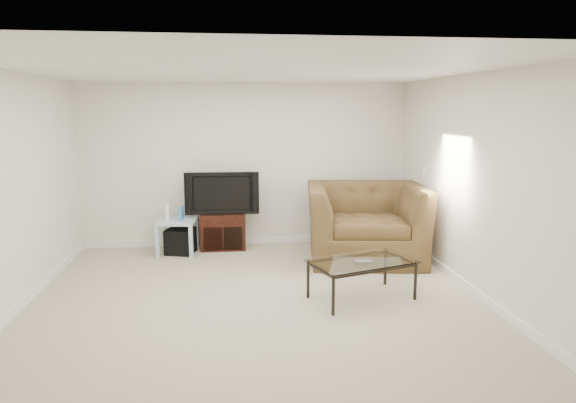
{
  "coord_description": "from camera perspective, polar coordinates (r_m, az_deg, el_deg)",
  "views": [
    {
      "loc": [
        -0.27,
        -5.41,
        2.1
      ],
      "look_at": [
        0.5,
        1.2,
        0.9
      ],
      "focal_mm": 32.0,
      "sensor_mm": 36.0,
      "label": 1
    }
  ],
  "objects": [
    {
      "name": "television",
      "position": [
        7.76,
        -7.33,
        1.04
      ],
      "size": [
        1.02,
        0.22,
        0.63
      ],
      "primitive_type": "imported",
      "rotation": [
        0.0,
        0.0,
        -0.02
      ],
      "color": "black",
      "rests_on": "tv_stand"
    },
    {
      "name": "subwoofer",
      "position": [
        7.75,
        -11.87,
        -4.34
      ],
      "size": [
        0.47,
        0.47,
        0.37
      ],
      "primitive_type": "cube",
      "rotation": [
        0.0,
        0.0,
        -0.29
      ],
      "color": "black",
      "rests_on": "floor"
    },
    {
      "name": "ceiling",
      "position": [
        5.43,
        -3.9,
        14.44
      ],
      "size": [
        5.0,
        5.0,
        0.0
      ],
      "primitive_type": "plane",
      "color": "white",
      "rests_on": "ground"
    },
    {
      "name": "tv_stand",
      "position": [
        7.9,
        -7.23,
        -3.19
      ],
      "size": [
        0.67,
        0.47,
        0.56
      ],
      "primitive_type": null,
      "rotation": [
        0.0,
        0.0,
        0.0
      ],
      "color": "black",
      "rests_on": "floor"
    },
    {
      "name": "game_console",
      "position": [
        7.64,
        -13.22,
        -1.16
      ],
      "size": [
        0.06,
        0.17,
        0.23
      ],
      "primitive_type": "cube",
      "rotation": [
        0.0,
        0.0,
        0.02
      ],
      "color": "white",
      "rests_on": "side_table"
    },
    {
      "name": "recliner",
      "position": [
        7.29,
        8.65,
        -0.89
      ],
      "size": [
        1.75,
        1.26,
        1.42
      ],
      "primitive_type": "imported",
      "rotation": [
        0.0,
        0.0,
        -0.13
      ],
      "color": "brown",
      "rests_on": "floor"
    },
    {
      "name": "plate_back",
      "position": [
        8.02,
        -14.75,
        3.8
      ],
      "size": [
        0.12,
        0.02,
        0.12
      ],
      "primitive_type": "cube",
      "color": "white",
      "rests_on": "wall_back"
    },
    {
      "name": "floor",
      "position": [
        5.8,
        -3.6,
        -11.0
      ],
      "size": [
        5.0,
        5.0,
        0.0
      ],
      "primitive_type": "plane",
      "color": "tan",
      "rests_on": "ground"
    },
    {
      "name": "wall_right",
      "position": [
        6.13,
        20.29,
        1.63
      ],
      "size": [
        0.02,
        5.0,
        2.5
      ],
      "primitive_type": "cube",
      "color": "silver",
      "rests_on": "ground"
    },
    {
      "name": "coffee_table",
      "position": [
        5.85,
        8.17,
        -8.6
      ],
      "size": [
        1.28,
        0.97,
        0.44
      ],
      "primitive_type": null,
      "rotation": [
        0.0,
        0.0,
        0.32
      ],
      "color": "black",
      "rests_on": "floor"
    },
    {
      "name": "side_table",
      "position": [
        7.72,
        -12.15,
        -3.84
      ],
      "size": [
        0.59,
        0.59,
        0.51
      ],
      "primitive_type": null,
      "rotation": [
        0.0,
        0.0,
        -0.12
      ],
      "color": "silver",
      "rests_on": "floor"
    },
    {
      "name": "dvd_player",
      "position": [
        7.82,
        -7.26,
        -1.93
      ],
      "size": [
        0.36,
        0.25,
        0.05
      ],
      "primitive_type": "cube",
      "rotation": [
        0.0,
        0.0,
        0.0
      ],
      "color": "black",
      "rests_on": "tv_stand"
    },
    {
      "name": "game_case",
      "position": [
        7.61,
        -11.81,
        -1.29
      ],
      "size": [
        0.07,
        0.15,
        0.2
      ],
      "primitive_type": "cube",
      "rotation": [
        0.0,
        0.0,
        -0.11
      ],
      "color": "#337FCC",
      "rests_on": "side_table"
    },
    {
      "name": "remote",
      "position": [
        5.72,
        8.39,
        -6.58
      ],
      "size": [
        0.18,
        0.06,
        0.02
      ],
      "primitive_type": "cube",
      "rotation": [
        0.0,
        0.0,
        -0.06
      ],
      "color": "#B2B2B7",
      "rests_on": "coffee_table"
    },
    {
      "name": "wall_back",
      "position": [
        7.95,
        -4.68,
        4.06
      ],
      "size": [
        5.0,
        0.02,
        2.5
      ],
      "primitive_type": "cube",
      "color": "silver",
      "rests_on": "ground"
    },
    {
      "name": "plate_right_switch",
      "position": [
        7.58,
        14.77,
        3.45
      ],
      "size": [
        0.02,
        0.09,
        0.13
      ],
      "primitive_type": "cube",
      "color": "white",
      "rests_on": "wall_right"
    },
    {
      "name": "plate_right_outlet",
      "position": [
        7.47,
        15.28,
        -4.09
      ],
      "size": [
        0.02,
        0.08,
        0.12
      ],
      "primitive_type": "cube",
      "color": "white",
      "rests_on": "wall_right"
    },
    {
      "name": "wall_left",
      "position": [
        5.91,
        -28.74,
        0.7
      ],
      "size": [
        0.02,
        5.0,
        2.5
      ],
      "primitive_type": "cube",
      "color": "silver",
      "rests_on": "ground"
    }
  ]
}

